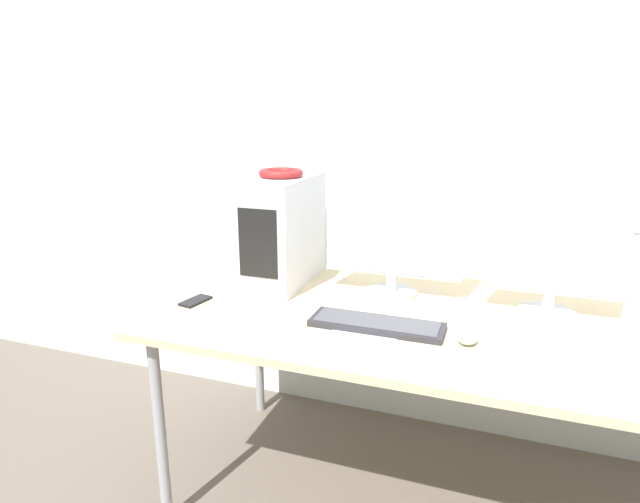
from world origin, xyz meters
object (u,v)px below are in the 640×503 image
(headphones, at_px, (281,173))
(keyboard, at_px, (377,324))
(monitor_main, at_px, (393,238))
(mouse, at_px, (468,337))
(monitor_right_near, at_px, (554,257))
(pc_tower, at_px, (282,230))
(cell_phone, at_px, (196,301))

(headphones, relative_size, keyboard, 0.40)
(monitor_main, xyz_separation_m, mouse, (0.31, -0.34, -0.21))
(monitor_right_near, height_order, mouse, monitor_right_near)
(pc_tower, distance_m, monitor_right_near, 1.01)
(monitor_main, height_order, monitor_right_near, monitor_main)
(pc_tower, bearing_deg, keyboard, -34.75)
(monitor_main, xyz_separation_m, keyboard, (0.02, -0.32, -0.22))
(monitor_right_near, relative_size, cell_phone, 3.43)
(monitor_right_near, relative_size, mouse, 4.85)
(keyboard, relative_size, cell_phone, 3.40)
(monitor_main, bearing_deg, monitor_right_near, -2.18)
(monitor_main, relative_size, keyboard, 1.18)
(monitor_right_near, xyz_separation_m, mouse, (-0.24, -0.32, -0.19))
(monitor_right_near, bearing_deg, mouse, -127.34)
(headphones, height_order, monitor_right_near, headphones)
(monitor_main, bearing_deg, mouse, -47.27)
(pc_tower, height_order, monitor_right_near, pc_tower)
(monitor_right_near, bearing_deg, pc_tower, 178.20)
(cell_phone, bearing_deg, monitor_right_near, 24.14)
(pc_tower, bearing_deg, cell_phone, -121.85)
(monitor_right_near, bearing_deg, headphones, 178.15)
(headphones, distance_m, mouse, 0.95)
(headphones, bearing_deg, mouse, -24.46)
(headphones, bearing_deg, cell_phone, -121.79)
(pc_tower, distance_m, monitor_main, 0.46)
(monitor_main, distance_m, mouse, 0.51)
(mouse, height_order, cell_phone, mouse)
(headphones, distance_m, cell_phone, 0.59)
(keyboard, bearing_deg, headphones, 145.18)
(monitor_right_near, bearing_deg, keyboard, -150.54)
(pc_tower, bearing_deg, mouse, -24.41)
(monitor_main, distance_m, monitor_right_near, 0.55)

